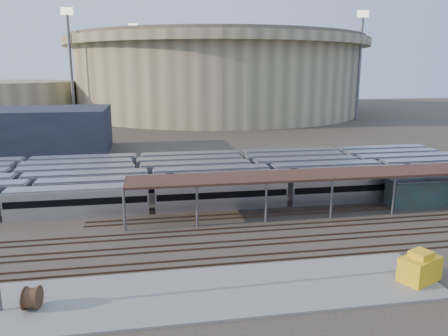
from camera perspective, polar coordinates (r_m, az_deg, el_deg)
The scene contains 14 objects.
ground at distance 52.31m, azimuth -3.97°, elevation -8.12°, with size 420.00×420.00×0.00m, color #383026.
apron at distance 38.42m, azimuth -9.26°, elevation -16.29°, with size 50.00×9.00×0.20m, color gray.
subway_trains at distance 69.21m, azimuth -10.08°, elevation -1.48°, with size 117.42×23.90×3.60m.
inspection_shed at distance 60.63m, azimuth 16.68°, elevation -0.77°, with size 60.30×6.00×5.30m.
empty_tracks at distance 47.67m, azimuth -3.33°, elevation -10.15°, with size 170.00×9.62×0.18m.
stadium at distance 190.97m, azimuth -0.91°, elevation 12.20°, with size 124.00×124.00×32.50m.
secondary_arena at distance 187.31m, azimuth -27.26°, elevation 7.88°, with size 56.00×56.00×14.00m, color tan.
service_building at distance 108.79m, azimuth -25.97°, elevation 4.33°, with size 42.00×20.00×10.00m, color #1E232D.
floodlight_0 at distance 160.61m, azimuth -19.40°, elevation 12.86°, with size 4.00×1.00×38.40m.
floodlight_2 at distance 166.40m, azimuth 17.31°, elevation 12.97°, with size 4.00×1.00×38.40m.
floodlight_3 at distance 208.69m, azimuth -11.60°, elevation 13.15°, with size 4.00×1.00×38.40m.
teal_boxcar at distance 68.25m, azimuth 26.52°, elevation -2.86°, with size 15.50×3.00×3.62m, color #1B4443.
cable_reel_east at distance 38.82m, azimuth -23.80°, elevation -15.24°, with size 1.86×1.86×1.03m, color #503920.
yellow_equipment at distance 43.50m, azimuth 24.18°, elevation -11.92°, with size 3.56×2.22×2.22m, color yellow.
Camera 1 is at (-4.82, -48.61, 18.72)m, focal length 35.00 mm.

